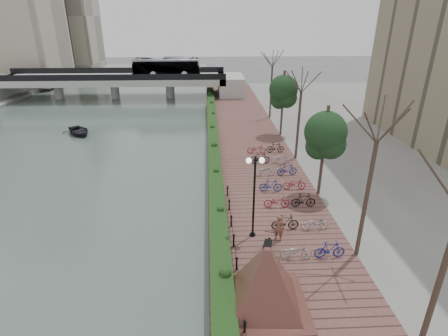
{
  "coord_description": "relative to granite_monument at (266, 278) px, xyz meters",
  "views": [
    {
      "loc": [
        0.09,
        -13.15,
        12.29
      ],
      "look_at": [
        1.22,
        10.58,
        2.0
      ],
      "focal_mm": 28.0,
      "sensor_mm": 36.0,
      "label": 1
    }
  ],
  "objects": [
    {
      "name": "inland_pavement",
      "position": [
        17.56,
        18.94,
        -1.8
      ],
      "size": [
        24.0,
        75.0,
        0.5
      ],
      "primitive_type": "cube",
      "color": "slate",
      "rests_on": "ground"
    },
    {
      "name": "promenade",
      "position": [
        1.56,
        18.94,
        -1.8
      ],
      "size": [
        8.0,
        75.0,
        0.5
      ],
      "primitive_type": "cube",
      "color": "brown",
      "rests_on": "ground"
    },
    {
      "name": "granite_monument",
      "position": [
        0.0,
        0.0,
        0.0
      ],
      "size": [
        5.85,
        5.85,
        3.06
      ],
      "color": "#42211C",
      "rests_on": "promenade"
    },
    {
      "name": "river_water",
      "position": [
        -17.44,
        26.44,
        -2.04
      ],
      "size": [
        30.0,
        130.0,
        0.02
      ],
      "primitive_type": "cube",
      "color": "#4D6059",
      "rests_on": "ground"
    },
    {
      "name": "street_trees",
      "position": [
        5.56,
        14.13,
        1.64
      ],
      "size": [
        3.2,
        37.12,
        6.8
      ],
      "color": "#31251D",
      "rests_on": "promenade"
    },
    {
      "name": "ground",
      "position": [
        -2.44,
        1.44,
        -2.05
      ],
      "size": [
        220.0,
        220.0,
        0.0
      ],
      "primitive_type": "plane",
      "color": "#59595B",
      "rests_on": "ground"
    },
    {
      "name": "motorcycle",
      "position": [
        0.67,
        3.44,
        -0.99
      ],
      "size": [
        1.06,
        1.86,
        1.11
      ],
      "primitive_type": null,
      "rotation": [
        0.0,
        0.0,
        -0.3
      ],
      "color": "black",
      "rests_on": "promenade"
    },
    {
      "name": "bicycle_parking",
      "position": [
        3.05,
        11.12,
        -1.08
      ],
      "size": [
        2.4,
        17.32,
        1.0
      ],
      "color": "#9A9B9E",
      "rests_on": "promenade"
    },
    {
      "name": "bridge",
      "position": [
        -15.64,
        46.44,
        1.32
      ],
      "size": [
        36.0,
        10.77,
        6.5
      ],
      "color": "gray",
      "rests_on": "ground"
    },
    {
      "name": "pedestrian",
      "position": [
        1.56,
        4.95,
        -0.75
      ],
      "size": [
        0.69,
        0.59,
        1.6
      ],
      "primitive_type": "imported",
      "rotation": [
        0.0,
        0.0,
        2.71
      ],
      "color": "brown",
      "rests_on": "promenade"
    },
    {
      "name": "chain_fence",
      "position": [
        -1.04,
        3.44,
        -1.2
      ],
      "size": [
        0.1,
        14.1,
        0.7
      ],
      "color": "black",
      "rests_on": "promenade"
    },
    {
      "name": "hedge",
      "position": [
        -1.84,
        21.44,
        -1.25
      ],
      "size": [
        1.1,
        56.0,
        0.6
      ],
      "primitive_type": "cube",
      "color": "#193413",
      "rests_on": "promenade"
    },
    {
      "name": "boat",
      "position": [
        -16.99,
        26.94,
        -1.61
      ],
      "size": [
        4.69,
        4.91,
        0.83
      ],
      "primitive_type": "imported",
      "rotation": [
        0.0,
        0.0,
        0.65
      ],
      "color": "black",
      "rests_on": "river_water"
    },
    {
      "name": "lamppost",
      "position": [
        0.15,
        5.45,
        2.05
      ],
      "size": [
        1.02,
        0.32,
        5.0
      ],
      "color": "black",
      "rests_on": "promenade"
    }
  ]
}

